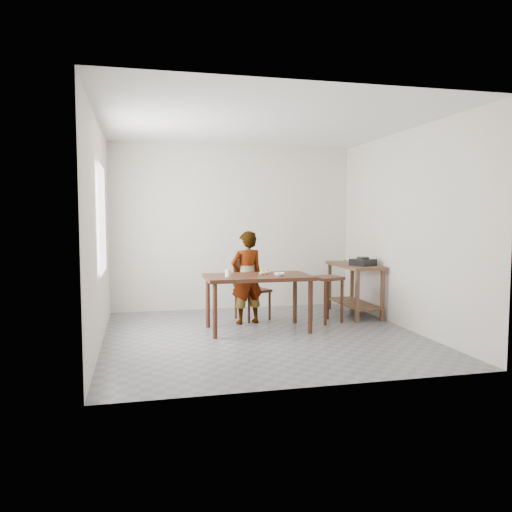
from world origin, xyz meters
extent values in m
cube|color=slate|center=(0.00, 0.00, -0.02)|extent=(4.00, 4.00, 0.04)
cube|color=white|center=(0.00, 0.00, 2.72)|extent=(4.00, 4.00, 0.04)
cube|color=silver|center=(0.00, 2.02, 1.35)|extent=(4.00, 0.04, 2.70)
cube|color=silver|center=(0.00, -2.02, 1.35)|extent=(4.00, 0.04, 2.70)
cube|color=silver|center=(-2.02, 0.00, 1.35)|extent=(0.04, 4.00, 2.70)
cube|color=silver|center=(2.02, 0.00, 1.35)|extent=(0.04, 4.00, 2.70)
cube|color=white|center=(-1.97, 0.20, 1.50)|extent=(0.02, 1.10, 1.30)
imported|color=silver|center=(-0.05, 0.77, 0.66)|extent=(0.54, 0.41, 1.33)
cylinder|color=white|center=(-0.41, 0.24, 0.80)|extent=(0.09, 0.09, 0.10)
imported|color=white|center=(0.26, 0.15, 0.77)|extent=(0.16, 0.16, 0.04)
imported|color=white|center=(1.77, 1.25, 0.83)|extent=(0.26, 0.26, 0.05)
cube|color=black|center=(1.73, 0.73, 0.85)|extent=(0.39, 0.39, 0.10)
camera|label=1|loc=(-1.54, -6.15, 1.54)|focal=35.00mm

